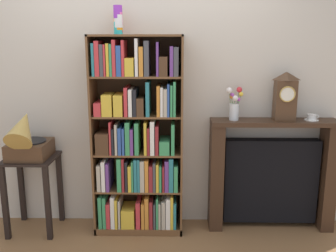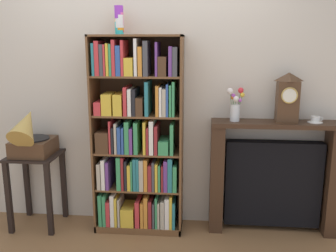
# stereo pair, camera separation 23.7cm
# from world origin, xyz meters

# --- Properties ---
(ground_plane) EXTENTS (7.80, 6.40, 0.02)m
(ground_plane) POSITION_xyz_m (0.00, 0.00, -0.01)
(ground_plane) COLOR brown
(wall_back) EXTENTS (4.80, 0.08, 2.60)m
(wall_back) POSITION_xyz_m (0.13, 0.29, 1.30)
(wall_back) COLOR beige
(wall_back) RESTS_ON ground
(bookshelf) EXTENTS (0.80, 0.34, 1.78)m
(bookshelf) POSITION_xyz_m (-0.00, 0.06, 0.82)
(bookshelf) COLOR brown
(bookshelf) RESTS_ON ground
(cup_stack) EXTENTS (0.08, 0.08, 0.24)m
(cup_stack) POSITION_xyz_m (-0.16, 0.12, 1.90)
(cup_stack) COLOR #28B2B7
(cup_stack) RESTS_ON bookshelf
(side_table_left) EXTENTS (0.44, 0.43, 0.71)m
(side_table_left) POSITION_xyz_m (-0.97, 0.03, 0.50)
(side_table_left) COLOR black
(side_table_left) RESTS_ON ground
(gramophone) EXTENTS (0.34, 0.50, 0.50)m
(gramophone) POSITION_xyz_m (-0.97, -0.03, 0.89)
(gramophone) COLOR #472D1C
(gramophone) RESTS_ON side_table_left
(fireplace_mantel) EXTENTS (1.15, 0.26, 1.04)m
(fireplace_mantel) POSITION_xyz_m (1.23, 0.14, 0.51)
(fireplace_mantel) COLOR #382316
(fireplace_mantel) RESTS_ON ground
(mantel_clock) EXTENTS (0.18, 0.14, 0.43)m
(mantel_clock) POSITION_xyz_m (1.30, 0.11, 1.25)
(mantel_clock) COLOR #472D1C
(mantel_clock) RESTS_ON fireplace_mantel
(flower_vase) EXTENTS (0.16, 0.13, 0.29)m
(flower_vase) POSITION_xyz_m (0.86, 0.13, 1.17)
(flower_vase) COLOR silver
(flower_vase) RESTS_ON fireplace_mantel
(teacup_with_saucer) EXTENTS (0.13, 0.13, 0.06)m
(teacup_with_saucer) POSITION_xyz_m (1.55, 0.12, 1.06)
(teacup_with_saucer) COLOR white
(teacup_with_saucer) RESTS_ON fireplace_mantel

